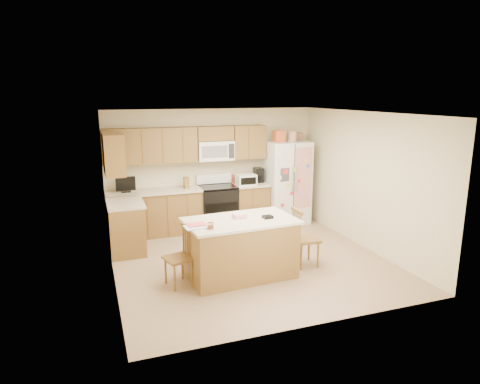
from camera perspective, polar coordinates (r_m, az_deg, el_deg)
name	(u,v)px	position (r m, az deg, el deg)	size (l,w,h in m)	color
ground	(250,260)	(7.47, 1.31, -9.08)	(4.50, 4.50, 0.00)	#937B61
room_shell	(250,178)	(7.06, 1.37, 1.83)	(4.60, 4.60, 2.52)	beige
cabinetry	(172,191)	(8.60, -9.08, 0.12)	(3.36, 1.56, 2.15)	olive
stove	(217,206)	(9.07, -3.04, -1.93)	(0.76, 0.65, 1.13)	black
refrigerator	(286,181)	(9.46, 6.19, 1.43)	(0.90, 0.79, 2.04)	white
island	(240,248)	(6.70, 0.07, -7.45)	(1.78, 1.09, 1.01)	olive
windsor_chair_left	(180,258)	(6.48, -8.05, -8.65)	(0.46, 0.47, 0.91)	olive
windsor_chair_back	(227,237)	(7.32, -1.73, -6.01)	(0.40, 0.38, 0.90)	olive
windsor_chair_right	(304,239)	(7.19, 8.56, -6.18)	(0.42, 0.44, 0.98)	olive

